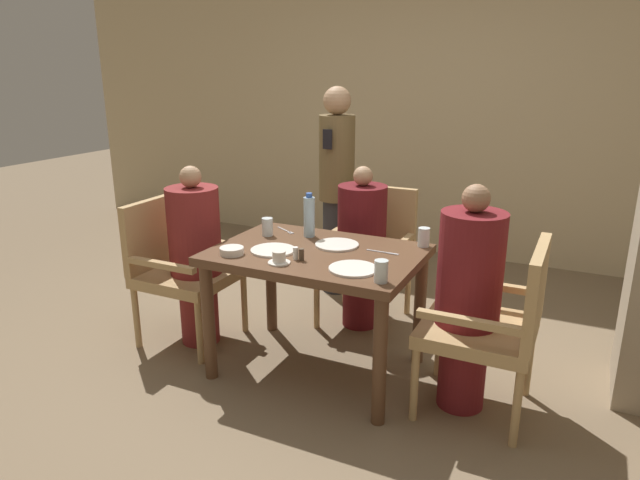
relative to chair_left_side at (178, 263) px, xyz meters
name	(u,v)px	position (x,y,z in m)	size (l,w,h in m)	color
ground_plane	(317,368)	(0.98, 0.00, -0.51)	(16.00, 16.00, 0.00)	#7A664C
wall_back	(439,101)	(0.98, 2.49, 0.89)	(8.00, 0.06, 2.80)	#C6B289
dining_table	(317,269)	(0.98, 0.00, 0.12)	(1.13, 0.80, 0.73)	brown
chair_left_side	(178,263)	(0.00, 0.00, 0.00)	(0.55, 0.55, 0.91)	tan
diner_in_left_chair	(196,254)	(0.14, 0.00, 0.08)	(0.32, 0.32, 1.14)	maroon
chair_far_side	(369,248)	(0.98, 0.82, 0.00)	(0.55, 0.55, 0.91)	tan
diner_in_far_chair	(361,246)	(0.98, 0.67, 0.06)	(0.32, 0.32, 1.10)	#5B1419
chair_right_side	(496,321)	(1.95, 0.00, 0.00)	(0.55, 0.55, 0.91)	tan
diner_in_right_chair	(468,297)	(1.81, 0.00, 0.10)	(0.32, 0.32, 1.18)	maroon
standing_host	(336,186)	(0.57, 1.17, 0.34)	(0.27, 0.30, 1.57)	#2D2D33
plate_main_left	(337,245)	(1.04, 0.13, 0.23)	(0.25, 0.25, 0.01)	white
plate_main_right	(353,269)	(1.28, -0.20, 0.23)	(0.25, 0.25, 0.01)	white
plate_dessert_center	(273,250)	(0.77, -0.11, 0.23)	(0.25, 0.25, 0.01)	white
teacup_with_saucer	(279,258)	(0.89, -0.27, 0.25)	(0.12, 0.12, 0.07)	white
bowl_small	(232,251)	(0.59, -0.26, 0.24)	(0.13, 0.13, 0.04)	white
water_bottle	(309,216)	(0.82, 0.23, 0.35)	(0.07, 0.07, 0.26)	#A3C6DB
glass_tall_near	(381,271)	(1.46, -0.30, 0.28)	(0.07, 0.07, 0.11)	silver
glass_tall_mid	(267,227)	(0.58, 0.13, 0.28)	(0.07, 0.07, 0.11)	silver
glass_tall_far	(424,237)	(1.48, 0.33, 0.28)	(0.07, 0.07, 0.11)	silver
salt_shaker	(296,253)	(0.94, -0.18, 0.26)	(0.03, 0.03, 0.07)	white
pepper_shaker	(302,255)	(0.98, -0.18, 0.26)	(0.03, 0.03, 0.06)	#4C3D2D
fork_beside_plate	(287,231)	(0.64, 0.26, 0.23)	(0.16, 0.10, 0.00)	silver
knife_beside_plate	(384,252)	(1.32, 0.12, 0.23)	(0.18, 0.02, 0.00)	silver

